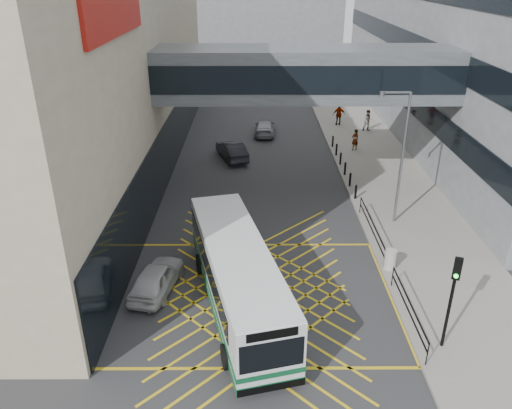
{
  "coord_description": "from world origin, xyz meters",
  "views": [
    {
      "loc": [
        -0.09,
        -18.38,
        13.24
      ],
      "look_at": [
        0.0,
        4.0,
        2.6
      ],
      "focal_mm": 35.0,
      "sensor_mm": 36.0,
      "label": 1
    }
  ],
  "objects_px": {
    "car_white": "(157,278)",
    "bus": "(237,274)",
    "pedestrian_c": "(339,115)",
    "traffic_light": "(453,290)",
    "pedestrian_a": "(355,140)",
    "litter_bin": "(390,259)",
    "street_lamp": "(400,151)",
    "car_dark": "(232,150)",
    "pedestrian_b": "(368,121)",
    "car_silver": "(265,127)"
  },
  "relations": [
    {
      "from": "car_white",
      "to": "traffic_light",
      "type": "xyz_separation_m",
      "value": [
        11.53,
        -4.01,
        2.11
      ]
    },
    {
      "from": "bus",
      "to": "pedestrian_a",
      "type": "xyz_separation_m",
      "value": [
        8.68,
        19.91,
        -0.59
      ]
    },
    {
      "from": "car_white",
      "to": "pedestrian_c",
      "type": "bearing_deg",
      "value": -103.97
    },
    {
      "from": "street_lamp",
      "to": "litter_bin",
      "type": "distance_m",
      "value": 6.31
    },
    {
      "from": "car_dark",
      "to": "car_silver",
      "type": "relative_size",
      "value": 1.04
    },
    {
      "from": "pedestrian_c",
      "to": "traffic_light",
      "type": "bearing_deg",
      "value": 85.51
    },
    {
      "from": "car_white",
      "to": "street_lamp",
      "type": "distance_m",
      "value": 14.3
    },
    {
      "from": "car_white",
      "to": "pedestrian_a",
      "type": "distance_m",
      "value": 22.49
    },
    {
      "from": "street_lamp",
      "to": "car_silver",
      "type": "bearing_deg",
      "value": 111.18
    },
    {
      "from": "car_dark",
      "to": "pedestrian_c",
      "type": "distance_m",
      "value": 12.76
    },
    {
      "from": "street_lamp",
      "to": "pedestrian_b",
      "type": "bearing_deg",
      "value": 81.79
    },
    {
      "from": "traffic_light",
      "to": "car_white",
      "type": "bearing_deg",
      "value": -175.89
    },
    {
      "from": "car_silver",
      "to": "litter_bin",
      "type": "height_order",
      "value": "car_silver"
    },
    {
      "from": "bus",
      "to": "car_dark",
      "type": "height_order",
      "value": "bus"
    },
    {
      "from": "car_dark",
      "to": "litter_bin",
      "type": "bearing_deg",
      "value": 97.96
    },
    {
      "from": "car_silver",
      "to": "car_dark",
      "type": "bearing_deg",
      "value": 69.98
    },
    {
      "from": "traffic_light",
      "to": "bus",
      "type": "bearing_deg",
      "value": -176.93
    },
    {
      "from": "car_white",
      "to": "traffic_light",
      "type": "distance_m",
      "value": 12.39
    },
    {
      "from": "car_white",
      "to": "bus",
      "type": "bearing_deg",
      "value": 174.39
    },
    {
      "from": "bus",
      "to": "traffic_light",
      "type": "height_order",
      "value": "traffic_light"
    },
    {
      "from": "street_lamp",
      "to": "pedestrian_c",
      "type": "distance_m",
      "value": 19.58
    },
    {
      "from": "car_silver",
      "to": "pedestrian_c",
      "type": "distance_m",
      "value": 7.24
    },
    {
      "from": "car_silver",
      "to": "pedestrian_b",
      "type": "distance_m",
      "value": 9.14
    },
    {
      "from": "litter_bin",
      "to": "pedestrian_a",
      "type": "bearing_deg",
      "value": 85.17
    },
    {
      "from": "pedestrian_a",
      "to": "street_lamp",
      "type": "bearing_deg",
      "value": 64.2
    },
    {
      "from": "pedestrian_b",
      "to": "pedestrian_c",
      "type": "distance_m",
      "value": 2.93
    },
    {
      "from": "traffic_light",
      "to": "street_lamp",
      "type": "bearing_deg",
      "value": 109.57
    },
    {
      "from": "bus",
      "to": "pedestrian_a",
      "type": "bearing_deg",
      "value": 52.47
    },
    {
      "from": "car_dark",
      "to": "traffic_light",
      "type": "bearing_deg",
      "value": 92.94
    },
    {
      "from": "street_lamp",
      "to": "traffic_light",
      "type": "bearing_deg",
      "value": -94.6
    },
    {
      "from": "street_lamp",
      "to": "pedestrian_a",
      "type": "relative_size",
      "value": 4.41
    },
    {
      "from": "car_white",
      "to": "litter_bin",
      "type": "relative_size",
      "value": 4.29
    },
    {
      "from": "car_white",
      "to": "traffic_light",
      "type": "height_order",
      "value": "traffic_light"
    },
    {
      "from": "pedestrian_b",
      "to": "street_lamp",
      "type": "bearing_deg",
      "value": -97.66
    },
    {
      "from": "pedestrian_a",
      "to": "car_dark",
      "type": "bearing_deg",
      "value": -15.82
    },
    {
      "from": "litter_bin",
      "to": "pedestrian_b",
      "type": "bearing_deg",
      "value": 80.99
    },
    {
      "from": "bus",
      "to": "traffic_light",
      "type": "bearing_deg",
      "value": -34.15
    },
    {
      "from": "car_silver",
      "to": "pedestrian_a",
      "type": "bearing_deg",
      "value": 149.93
    },
    {
      "from": "street_lamp",
      "to": "pedestrian_a",
      "type": "distance_m",
      "value": 12.79
    },
    {
      "from": "car_white",
      "to": "pedestrian_a",
      "type": "relative_size",
      "value": 2.5
    },
    {
      "from": "pedestrian_b",
      "to": "pedestrian_a",
      "type": "bearing_deg",
      "value": -112.46
    },
    {
      "from": "car_white",
      "to": "pedestrian_a",
      "type": "xyz_separation_m",
      "value": [
        12.36,
        18.79,
        0.33
      ]
    },
    {
      "from": "pedestrian_a",
      "to": "pedestrian_c",
      "type": "height_order",
      "value": "pedestrian_c"
    },
    {
      "from": "car_dark",
      "to": "pedestrian_b",
      "type": "bearing_deg",
      "value": -169.85
    },
    {
      "from": "litter_bin",
      "to": "pedestrian_c",
      "type": "height_order",
      "value": "pedestrian_c"
    },
    {
      "from": "bus",
      "to": "pedestrian_b",
      "type": "bearing_deg",
      "value": 52.77
    },
    {
      "from": "litter_bin",
      "to": "pedestrian_c",
      "type": "relative_size",
      "value": 0.51
    },
    {
      "from": "litter_bin",
      "to": "pedestrian_c",
      "type": "bearing_deg",
      "value": 87.03
    },
    {
      "from": "traffic_light",
      "to": "pedestrian_c",
      "type": "distance_m",
      "value": 29.83
    },
    {
      "from": "car_white",
      "to": "street_lamp",
      "type": "bearing_deg",
      "value": -140.83
    }
  ]
}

